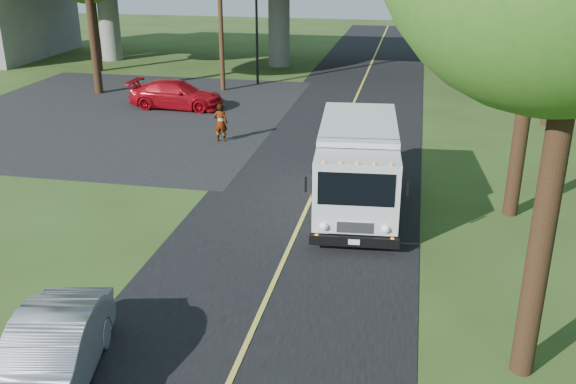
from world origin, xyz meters
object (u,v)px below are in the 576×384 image
(utility_pole, at_px, (220,6))
(traffic_signal, at_px, (257,28))
(red_sedan, at_px, (177,94))
(step_van, at_px, (357,165))
(pedestrian, at_px, (221,123))
(silver_sedan, at_px, (50,356))

(utility_pole, bearing_deg, traffic_signal, 53.13)
(utility_pole, distance_m, red_sedan, 5.93)
(step_van, bearing_deg, utility_pole, 115.32)
(traffic_signal, bearing_deg, utility_pole, -126.87)
(traffic_signal, bearing_deg, pedestrian, -83.75)
(step_van, xyz_separation_m, silver_sedan, (-4.70, -9.74, -0.77))
(utility_pole, bearing_deg, red_sedan, -104.13)
(traffic_signal, bearing_deg, red_sedan, -112.26)
(silver_sedan, bearing_deg, utility_pole, 86.72)
(step_van, relative_size, pedestrian, 4.07)
(traffic_signal, xyz_separation_m, pedestrian, (1.25, -11.41, -2.39))
(utility_pole, height_order, red_sedan, utility_pole)
(pedestrian, bearing_deg, red_sedan, -56.67)
(utility_pole, relative_size, red_sedan, 1.91)
(utility_pole, relative_size, step_van, 1.37)
(traffic_signal, xyz_separation_m, red_sedan, (-2.59, -6.33, -2.51))
(red_sedan, distance_m, silver_sedan, 21.63)
(utility_pole, bearing_deg, pedestrian, -73.71)
(utility_pole, distance_m, step_van, 18.22)
(red_sedan, height_order, pedestrian, pedestrian)
(traffic_signal, bearing_deg, step_van, -66.84)
(red_sedan, xyz_separation_m, pedestrian, (3.84, -5.09, 0.12))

